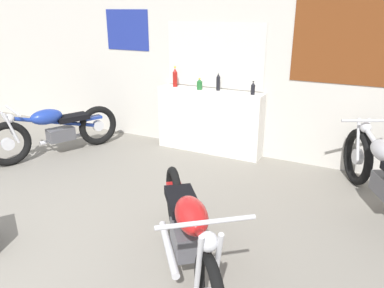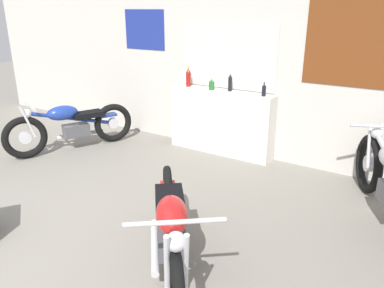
% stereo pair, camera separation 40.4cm
% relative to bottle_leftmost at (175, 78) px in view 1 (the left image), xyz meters
% --- Properties ---
extents(wall_back, '(10.00, 0.07, 2.80)m').
position_rel_bottle_leftmost_xyz_m(wall_back, '(0.27, 0.17, 0.31)').
color(wall_back, beige).
rests_on(wall_back, ground_plane).
extents(sill_counter, '(1.62, 0.28, 0.95)m').
position_rel_bottle_leftmost_xyz_m(sill_counter, '(0.58, -0.00, -0.61)').
color(sill_counter, silver).
rests_on(sill_counter, ground_plane).
extents(bottle_leftmost, '(0.07, 0.07, 0.31)m').
position_rel_bottle_leftmost_xyz_m(bottle_leftmost, '(0.00, 0.00, 0.00)').
color(bottle_leftmost, maroon).
rests_on(bottle_leftmost, sill_counter).
extents(bottle_left_center, '(0.08, 0.08, 0.17)m').
position_rel_bottle_leftmost_xyz_m(bottle_left_center, '(0.43, -0.03, -0.06)').
color(bottle_left_center, '#23662D').
rests_on(bottle_left_center, sill_counter).
extents(bottle_center, '(0.06, 0.06, 0.27)m').
position_rel_bottle_leftmost_xyz_m(bottle_center, '(0.70, 0.04, -0.01)').
color(bottle_center, black).
rests_on(bottle_center, sill_counter).
extents(bottle_right_center, '(0.06, 0.06, 0.19)m').
position_rel_bottle_leftmost_xyz_m(bottle_right_center, '(1.24, -0.01, -0.05)').
color(bottle_right_center, black).
rests_on(bottle_right_center, sill_counter).
extents(motorcycle_red, '(1.33, 1.62, 0.85)m').
position_rel_bottle_leftmost_xyz_m(motorcycle_red, '(1.62, -2.70, -0.67)').
color(motorcycle_red, black).
rests_on(motorcycle_red, ground_plane).
extents(motorcycle_blue, '(0.96, 1.86, 0.78)m').
position_rel_bottle_leftmost_xyz_m(motorcycle_blue, '(-1.40, -1.14, -0.70)').
color(motorcycle_blue, black).
rests_on(motorcycle_blue, ground_plane).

